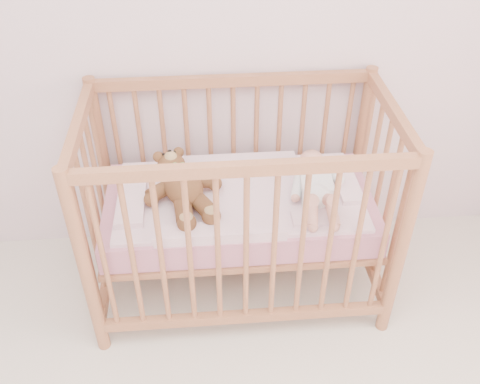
{
  "coord_description": "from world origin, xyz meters",
  "views": [
    {
      "loc": [
        0.13,
        -0.3,
        2.07
      ],
      "look_at": [
        0.28,
        1.55,
        0.62
      ],
      "focal_mm": 40.0,
      "sensor_mm": 36.0,
      "label": 1
    }
  ],
  "objects": [
    {
      "name": "teddy_bear",
      "position": [
        0.04,
        1.58,
        0.65
      ],
      "size": [
        0.52,
        0.62,
        0.15
      ],
      "primitive_type": null,
      "rotation": [
        0.0,
        0.0,
        0.31
      ],
      "color": "brown",
      "rests_on": "blanket"
    },
    {
      "name": "blanket",
      "position": [
        0.28,
        1.6,
        0.56
      ],
      "size": [
        1.1,
        0.58,
        0.06
      ],
      "primitive_type": null,
      "color": "#F0A5BA",
      "rests_on": "mattress"
    },
    {
      "name": "baby",
      "position": [
        0.63,
        1.58,
        0.64
      ],
      "size": [
        0.29,
        0.55,
        0.13
      ],
      "primitive_type": null,
      "rotation": [
        0.0,
        0.0,
        -0.06
      ],
      "color": "silver",
      "rests_on": "blanket"
    },
    {
      "name": "mattress",
      "position": [
        0.28,
        1.6,
        0.49
      ],
      "size": [
        1.22,
        0.62,
        0.13
      ],
      "primitive_type": "cube",
      "color": "#CB7E9E",
      "rests_on": "crib"
    },
    {
      "name": "crib",
      "position": [
        0.28,
        1.6,
        0.5
      ],
      "size": [
        1.36,
        0.76,
        1.0
      ],
      "primitive_type": null,
      "color": "#AB6C48",
      "rests_on": "floor"
    }
  ]
}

